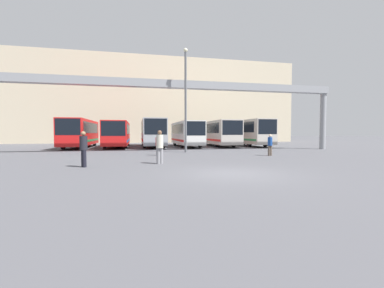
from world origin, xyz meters
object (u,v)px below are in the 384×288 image
bus_slot_5 (246,131)px  pedestrian_near_right (84,148)px  bus_slot_2 (152,131)px  pedestrian_mid_right (270,144)px  bus_slot_1 (118,133)px  bus_slot_4 (216,132)px  lamp_post (186,96)px  bus_slot_0 (80,132)px  pedestrian_near_center (158,144)px  pedestrian_near_left (160,146)px  bus_slot_3 (186,133)px

bus_slot_5 → pedestrian_near_right: bearing=-132.7°
pedestrian_near_right → bus_slot_2: bearing=-41.5°
pedestrian_mid_right → bus_slot_1: bearing=-52.2°
bus_slot_4 → bus_slot_2: bearing=-179.3°
lamp_post → bus_slot_0: bearing=137.6°
bus_slot_1 → bus_slot_5: 16.66m
bus_slot_5 → lamp_post: (-10.18, -9.90, 2.98)m
pedestrian_near_center → pedestrian_near_left: 5.35m
bus_slot_1 → bus_slot_4: (12.50, 0.27, 0.10)m
pedestrian_near_left → lamp_post: size_ratio=0.20×
bus_slot_0 → bus_slot_4: 16.67m
bus_slot_2 → bus_slot_4: bus_slot_2 is taller
bus_slot_1 → pedestrian_mid_right: (12.05, -14.48, -0.88)m
bus_slot_5 → pedestrian_near_center: bearing=-135.7°
bus_slot_4 → pedestrian_near_right: (-12.84, -18.62, -0.88)m
bus_slot_0 → pedestrian_near_left: bus_slot_0 is taller
bus_slot_1 → lamp_post: size_ratio=1.25×
bus_slot_4 → pedestrian_near_center: size_ratio=7.53×
bus_slot_1 → pedestrian_near_left: bearing=-78.8°
bus_slot_0 → pedestrian_near_right: bus_slot_0 is taller
pedestrian_near_right → pedestrian_mid_right: bearing=-100.5°
pedestrian_near_left → pedestrian_mid_right: 9.16m
bus_slot_3 → bus_slot_4: (4.17, 0.79, 0.08)m
bus_slot_1 → lamp_post: (6.48, -9.84, 3.18)m
pedestrian_mid_right → bus_slot_4: bearing=-93.7°
bus_slot_1 → pedestrian_near_center: (3.82, -12.45, -0.90)m
bus_slot_0 → lamp_post: 14.73m
bus_slot_4 → pedestrian_near_left: (-8.98, -18.06, -0.85)m
bus_slot_3 → pedestrian_mid_right: (3.72, -13.96, -0.90)m
bus_slot_0 → bus_slot_1: bearing=1.8°
bus_slot_3 → pedestrian_near_left: size_ratio=5.52×
bus_slot_0 → pedestrian_mid_right: 21.68m
bus_slot_2 → pedestrian_mid_right: bearing=-61.7°
bus_slot_2 → bus_slot_3: (4.17, -0.69, -0.14)m
bus_slot_4 → bus_slot_5: bearing=-2.7°
bus_slot_0 → bus_slot_3: bus_slot_0 is taller
bus_slot_0 → pedestrian_near_right: (3.82, -18.23, -0.88)m
bus_slot_2 → pedestrian_near_right: size_ratio=6.47×
bus_slot_1 → pedestrian_near_right: 18.38m
bus_slot_2 → bus_slot_5: bus_slot_5 is taller
pedestrian_near_right → pedestrian_mid_right: (12.40, 3.87, -0.10)m
bus_slot_5 → pedestrian_near_right: bus_slot_5 is taller
bus_slot_5 → pedestrian_near_left: bus_slot_5 is taller
pedestrian_near_right → pedestrian_near_left: pedestrian_near_left is taller
bus_slot_0 → pedestrian_near_center: 14.72m
bus_slot_5 → pedestrian_mid_right: (-4.61, -14.55, -1.07)m
bus_slot_3 → bus_slot_4: 4.24m
bus_slot_5 → pedestrian_near_left: 22.20m
bus_slot_0 → bus_slot_3: (12.50, -0.40, -0.09)m
bus_slot_2 → pedestrian_mid_right: size_ratio=7.25×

